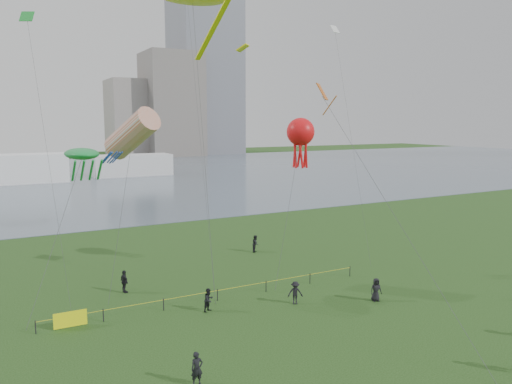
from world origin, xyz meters
name	(u,v)px	position (x,y,z in m)	size (l,w,h in m)	color
ground_plane	(346,366)	(0.00, 0.00, 0.00)	(400.00, 400.00, 0.00)	#1A3912
lake	(69,178)	(0.00, 100.00, 0.02)	(400.00, 120.00, 0.08)	slate
building_mid	(172,105)	(46.00, 162.00, 19.00)	(20.00, 20.00, 38.00)	slate
building_low	(131,118)	(32.00, 168.00, 14.00)	(16.00, 18.00, 28.00)	gray
pavilion_left	(10,169)	(-12.00, 95.00, 3.00)	(22.00, 8.00, 6.00)	white
pavilion_right	(132,165)	(14.00, 98.00, 2.50)	(18.00, 7.00, 5.00)	silver
fence	(132,308)	(-8.16, 12.03, 0.55)	(24.07, 0.07, 1.05)	black
spectator_a	(209,300)	(-3.38, 10.45, 0.80)	(0.78, 0.61, 1.60)	black
spectator_b	(295,293)	(2.50, 8.82, 0.82)	(1.06, 0.61, 1.64)	black
spectator_c	(124,282)	(-7.51, 16.87, 0.87)	(1.01, 0.42, 1.73)	black
spectator_d	(376,290)	(7.92, 6.61, 0.84)	(0.82, 0.53, 1.67)	black
spectator_f	(197,369)	(-7.62, 1.90, 0.84)	(0.61, 0.40, 1.68)	black
spectator_g	(256,244)	(6.74, 22.60, 0.84)	(0.82, 0.64, 1.69)	black
kite_windsock	(132,134)	(-6.51, 17.03, 11.85)	(4.59, 5.23, 13.83)	#3F3F42
kite_creature	(82,154)	(-10.23, 16.14, 10.52)	(5.47, 5.39, 10.96)	#3F3F42
kite_octopus	(301,133)	(6.37, 14.27, 11.85)	(4.82, 3.48, 13.05)	#3F3F42
kite_delta	(329,104)	(5.32, 9.08, 13.96)	(1.46, 15.79, 15.45)	#3F3F42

